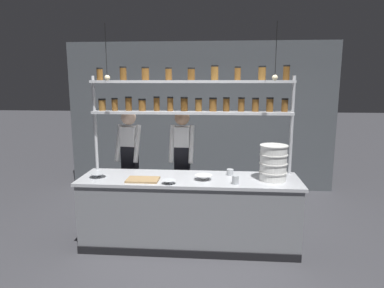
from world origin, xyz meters
name	(u,v)px	position (x,y,z in m)	size (l,w,h in m)	color
ground_plane	(189,244)	(0.00, 0.00, 0.00)	(40.00, 40.00, 0.00)	#3D3D42
back_wall	(200,117)	(0.00, 2.49, 1.45)	(5.23, 0.12, 2.89)	#4C5156
prep_counter	(189,211)	(0.00, 0.00, 0.46)	(2.83, 0.76, 0.92)	gray
spice_shelf_unit	(192,101)	(0.00, 0.33, 1.89)	(2.71, 0.28, 2.35)	#B7BABF
chef_left	(130,158)	(-0.96, 0.69, 1.00)	(0.38, 0.32, 1.73)	black
chef_center	(182,159)	(-0.16, 0.69, 1.01)	(0.37, 0.31, 1.73)	black
container_stack	(273,163)	(1.06, -0.02, 1.15)	(0.35, 0.35, 0.45)	white
cutting_board	(143,180)	(-0.57, -0.17, 0.93)	(0.40, 0.26, 0.02)	#A88456
prep_bowl_near_left	(203,177)	(0.19, -0.07, 0.95)	(0.22, 0.22, 0.06)	white
prep_bowl_center_front	(98,175)	(-1.19, -0.07, 0.95)	(0.21, 0.21, 0.06)	#B2B7BC
prep_bowl_center_back	(169,182)	(-0.22, -0.28, 0.94)	(0.17, 0.17, 0.05)	silver
serving_cup_front	(230,172)	(0.53, 0.17, 0.96)	(0.09, 0.09, 0.08)	#B2B7BC
serving_cup_by_board	(235,180)	(0.58, -0.23, 0.97)	(0.08, 0.08, 0.11)	#B2B7BC
pendant_light_row	(189,75)	(0.01, 0.00, 2.23)	(2.13, 0.07, 0.69)	black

